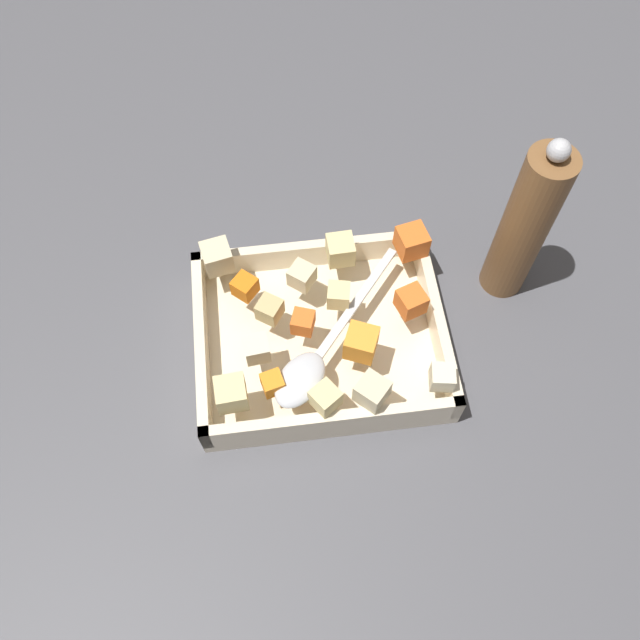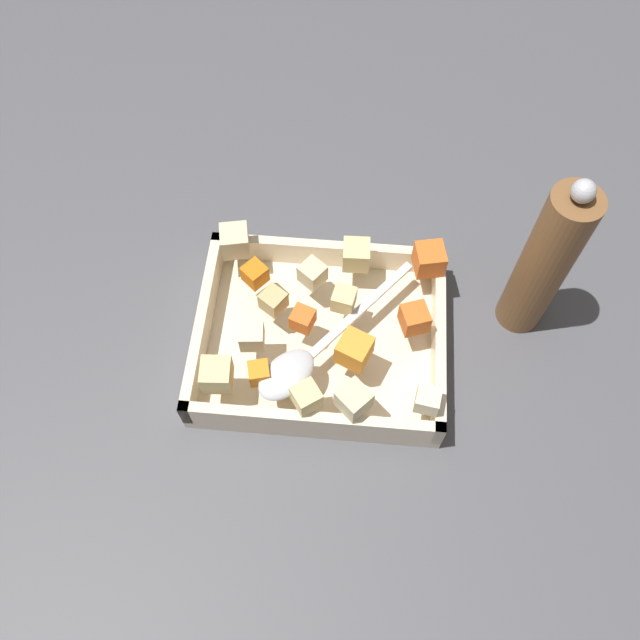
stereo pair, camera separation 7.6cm
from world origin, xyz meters
name	(u,v)px [view 2 (the right image)]	position (x,y,z in m)	size (l,w,h in m)	color
ground_plane	(331,356)	(0.00, 0.00, 0.00)	(4.00, 4.00, 0.00)	#4C4C51
baking_dish	(320,339)	(-0.02, 0.01, 0.02)	(0.29, 0.24, 0.05)	beige
carrot_chunk_mid_left	(303,319)	(-0.03, 0.01, 0.07)	(0.02, 0.02, 0.02)	orange
carrot_chunk_under_handle	(354,350)	(0.03, -0.02, 0.07)	(0.03, 0.03, 0.03)	orange
carrot_chunk_near_left	(255,274)	(-0.10, 0.07, 0.07)	(0.02, 0.02, 0.02)	orange
carrot_chunk_near_spoon	(259,373)	(-0.08, -0.06, 0.07)	(0.02, 0.02, 0.02)	orange
carrot_chunk_rim_edge	(429,259)	(0.11, 0.10, 0.07)	(0.03, 0.03, 0.03)	orange
carrot_chunk_mid_right	(414,318)	(0.09, 0.02, 0.07)	(0.03, 0.03, 0.03)	orange
potato_chunk_corner_sw	(356,255)	(0.02, 0.10, 0.07)	(0.03, 0.03, 0.03)	#E0CC89
potato_chunk_corner_ne	(354,400)	(0.03, -0.08, 0.07)	(0.03, 0.03, 0.03)	beige
potato_chunk_heap_side	(306,397)	(-0.02, -0.08, 0.07)	(0.03, 0.03, 0.03)	#E0CC89
potato_chunk_heap_top	(235,241)	(-0.13, 0.11, 0.07)	(0.03, 0.03, 0.03)	beige
potato_chunk_back_center	(312,273)	(-0.03, 0.07, 0.07)	(0.03, 0.03, 0.03)	beige
potato_chunk_front_center	(273,301)	(-0.07, 0.03, 0.07)	(0.03, 0.03, 0.03)	tan
potato_chunk_corner_se	(344,299)	(0.01, 0.04, 0.07)	(0.03, 0.03, 0.03)	#E0CC89
potato_chunk_far_left	(217,375)	(-0.12, -0.07, 0.07)	(0.03, 0.03, 0.03)	#E0CC89
potato_chunk_near_right	(428,400)	(0.11, -0.07, 0.07)	(0.03, 0.03, 0.03)	beige
parsnip_chunk_corner_nw	(252,336)	(-0.09, -0.02, 0.07)	(0.03, 0.03, 0.03)	beige
serving_spoon	(295,367)	(-0.04, -0.05, 0.06)	(0.18, 0.21, 0.02)	silver
pepper_mill	(545,263)	(0.23, 0.08, 0.12)	(0.05, 0.05, 0.25)	brown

